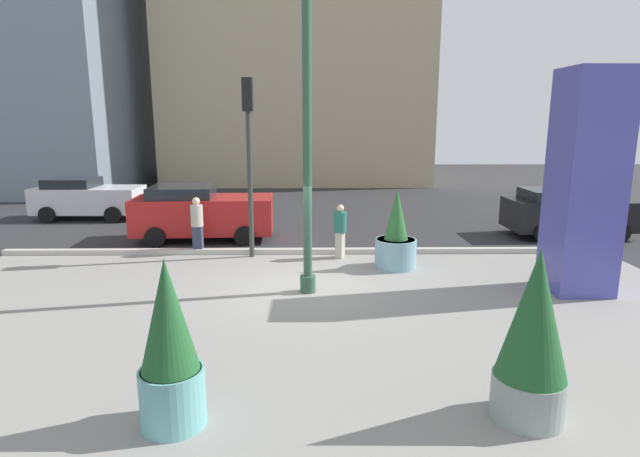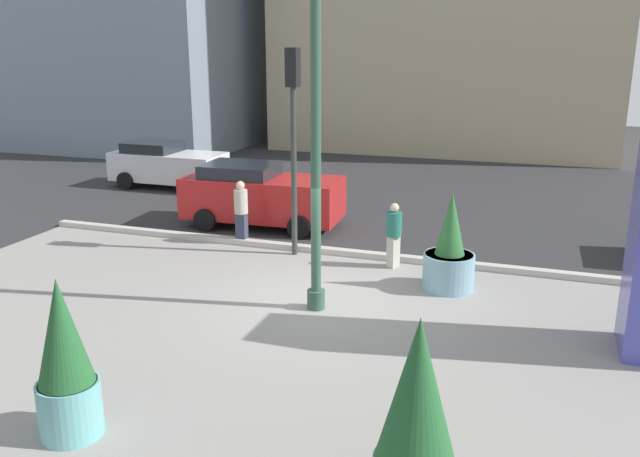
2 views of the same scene
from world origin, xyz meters
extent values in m
plane|color=#2D2D30|center=(0.00, 4.00, 0.00)|extent=(60.00, 60.00, 0.00)
cube|color=gray|center=(0.00, -2.00, 0.00)|extent=(18.00, 10.00, 0.02)
cube|color=#B7B2A8|center=(0.00, 3.12, 0.08)|extent=(18.00, 0.24, 0.16)
cylinder|color=#335642|center=(0.07, -0.35, 0.20)|extent=(0.36, 0.36, 0.40)
cylinder|color=#335642|center=(0.07, -0.35, 3.44)|extent=(0.20, 0.20, 6.88)
cylinder|color=#6BB2B2|center=(-1.65, -5.61, 0.40)|extent=(0.85, 0.85, 0.80)
cylinder|color=#382819|center=(-1.65, -5.61, 0.78)|extent=(0.78, 0.78, 0.04)
cone|color=#235B2D|center=(-1.65, -5.61, 1.54)|extent=(0.75, 0.75, 1.49)
cone|color=#235B2D|center=(3.06, -5.52, 1.49)|extent=(0.93, 0.93, 1.74)
cylinder|color=#7AA8B7|center=(2.43, 1.63, 0.40)|extent=(1.11, 1.11, 0.80)
cylinder|color=#382819|center=(2.43, 1.63, 0.78)|extent=(1.02, 1.02, 0.04)
cone|color=#2D6B33|center=(2.43, 1.63, 1.48)|extent=(0.64, 0.64, 1.37)
cylinder|color=#333833|center=(-1.59, 2.81, 2.08)|extent=(0.14, 0.14, 4.16)
cube|color=black|center=(-1.59, 2.81, 4.61)|extent=(0.28, 0.32, 0.90)
sphere|color=green|center=(-1.59, 2.98, 4.88)|extent=(0.18, 0.18, 0.18)
cube|color=silver|center=(-8.84, 8.82, 0.78)|extent=(4.13, 1.82, 1.01)
cube|color=#1E2328|center=(-9.46, 8.83, 1.47)|extent=(1.87, 1.58, 0.37)
cylinder|color=black|center=(-7.55, 9.70, 0.32)|extent=(0.64, 0.23, 0.64)
cylinder|color=black|center=(-7.57, 7.92, 0.32)|extent=(0.64, 0.23, 0.64)
cylinder|color=black|center=(-10.10, 9.73, 0.32)|extent=(0.64, 0.23, 0.64)
cylinder|color=black|center=(-10.12, 7.95, 0.32)|extent=(0.64, 0.23, 0.64)
cube|color=red|center=(-3.42, 5.03, 0.86)|extent=(4.60, 2.10, 1.17)
cube|color=#1E2328|center=(-4.10, 5.00, 1.62)|extent=(2.11, 1.75, 0.37)
cylinder|color=black|center=(-2.07, 6.04, 0.32)|extent=(0.65, 0.25, 0.64)
cylinder|color=black|center=(-1.98, 4.16, 0.32)|extent=(0.65, 0.25, 0.64)
cylinder|color=black|center=(-4.86, 5.90, 0.32)|extent=(0.65, 0.25, 0.64)
cylinder|color=black|center=(-4.77, 4.02, 0.32)|extent=(0.65, 0.25, 0.64)
cube|color=#33384C|center=(-3.25, 3.20, 0.42)|extent=(0.30, 0.22, 0.84)
cylinder|color=#B2AD9E|center=(-3.25, 3.20, 1.16)|extent=(0.39, 0.39, 0.63)
sphere|color=beige|center=(-3.25, 3.20, 1.59)|extent=(0.23, 0.23, 0.23)
cube|color=#B2AD9E|center=(0.98, 2.64, 0.39)|extent=(0.29, 0.34, 0.78)
cylinder|color=#236656|center=(0.98, 2.64, 1.07)|extent=(0.47, 0.47, 0.58)
sphere|color=beige|center=(0.98, 2.64, 1.47)|extent=(0.21, 0.21, 0.21)
camera|label=1|loc=(0.19, -11.67, 3.95)|focal=28.63mm
camera|label=2|loc=(4.13, -12.05, 5.21)|focal=37.09mm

